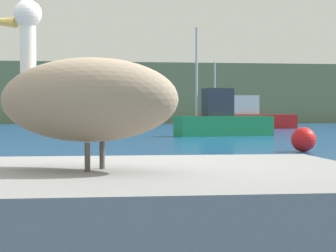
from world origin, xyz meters
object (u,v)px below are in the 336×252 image
object	(u,v)px
fishing_boat_green	(222,120)
mooring_buoy	(303,140)
fishing_boat_red	(244,117)
pelican	(84,97)

from	to	relation	value
fishing_boat_green	mooring_buoy	size ratio (longest dim) A/B	7.22
fishing_boat_red	mooring_buoy	distance (m)	25.59
pelican	mooring_buoy	world-z (taller)	pelican
pelican	mooring_buoy	xyz separation A→B (m)	(6.16, 13.40, -0.92)
fishing_boat_red	mooring_buoy	size ratio (longest dim) A/B	10.50
fishing_boat_red	mooring_buoy	world-z (taller)	fishing_boat_red
mooring_buoy	pelican	bearing A→B (deg)	-114.68
fishing_boat_green	mooring_buoy	bearing A→B (deg)	78.49
pelican	fishing_boat_red	bearing A→B (deg)	-78.94
pelican	mooring_buoy	bearing A→B (deg)	-88.08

